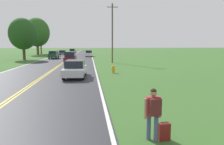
% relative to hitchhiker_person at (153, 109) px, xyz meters
% --- Properties ---
extents(hitchhiker_person, '(0.59, 0.42, 1.74)m').
position_rel_hitchhiker_person_xyz_m(hitchhiker_person, '(0.00, 0.00, 0.00)').
color(hitchhiker_person, '#475175').
rests_on(hitchhiker_person, ground).
extents(suitcase, '(0.39, 0.22, 0.63)m').
position_rel_hitchhiker_person_xyz_m(suitcase, '(0.39, 0.01, -0.77)').
color(suitcase, maroon).
rests_on(suitcase, ground).
extents(fire_hydrant, '(0.48, 0.32, 0.86)m').
position_rel_hitchhiker_person_xyz_m(fire_hydrant, '(0.62, 15.81, -0.62)').
color(fire_hydrant, gold).
rests_on(fire_hydrant, ground).
extents(utility_pole_midground, '(1.80, 0.24, 9.95)m').
position_rel_hitchhiker_person_xyz_m(utility_pole_midground, '(1.95, 28.31, 4.07)').
color(utility_pole_midground, brown).
rests_on(utility_pole_midground, ground).
extents(tree_left_verge, '(7.46, 7.46, 11.12)m').
position_rel_hitchhiker_person_xyz_m(tree_left_verge, '(-17.60, 57.37, 5.75)').
color(tree_left_verge, brown).
rests_on(tree_left_verge, ground).
extents(tree_behind_sign, '(4.29, 4.29, 7.87)m').
position_rel_hitchhiker_person_xyz_m(tree_behind_sign, '(-18.19, 64.27, 4.32)').
color(tree_behind_sign, brown).
rests_on(tree_behind_sign, ground).
extents(tree_mid_treeline, '(5.56, 5.56, 8.50)m').
position_rel_hitchhiker_person_xyz_m(tree_mid_treeline, '(-15.42, 37.23, 4.23)').
color(tree_mid_treeline, '#473828').
rests_on(tree_mid_treeline, ground).
extents(car_silver_sedan_nearest, '(2.14, 4.65, 1.63)m').
position_rel_hitchhiker_person_xyz_m(car_silver_sedan_nearest, '(-3.39, 13.36, -0.23)').
color(car_silver_sedan_nearest, black).
rests_on(car_silver_sedan_nearest, ground).
extents(car_maroon_suv_approaching, '(1.79, 4.52, 1.97)m').
position_rel_hitchhiker_person_xyz_m(car_maroon_suv_approaching, '(-5.19, 28.15, -0.04)').
color(car_maroon_suv_approaching, black).
rests_on(car_maroon_suv_approaching, ground).
extents(car_dark_green_suv_mid_near, '(1.78, 4.63, 1.75)m').
position_rel_hitchhiker_person_xyz_m(car_dark_green_suv_mid_near, '(-9.99, 40.35, -0.12)').
color(car_dark_green_suv_mid_near, black).
rests_on(car_dark_green_suv_mid_near, ground).
extents(car_white_van_mid_far, '(1.89, 4.01, 1.66)m').
position_rel_hitchhiker_person_xyz_m(car_white_van_mid_far, '(-2.10, 47.20, -0.19)').
color(car_white_van_mid_far, black).
rests_on(car_white_van_mid_far, ground).
extents(car_dark_grey_hatchback_receding, '(1.96, 3.69, 1.42)m').
position_rel_hitchhiker_person_xyz_m(car_dark_grey_hatchback_receding, '(-10.35, 58.15, -0.30)').
color(car_dark_grey_hatchback_receding, black).
rests_on(car_dark_grey_hatchback_receding, ground).
extents(car_dark_blue_van_distant, '(2.09, 4.12, 1.66)m').
position_rel_hitchhiker_person_xyz_m(car_dark_blue_van_distant, '(-8.13, 68.99, -0.18)').
color(car_dark_blue_van_distant, black).
rests_on(car_dark_blue_van_distant, ground).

